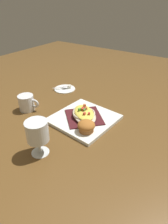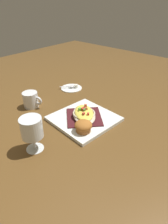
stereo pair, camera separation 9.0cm
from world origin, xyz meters
name	(u,v)px [view 2 (the right image)]	position (x,y,z in m)	size (l,w,h in m)	color
ground_plane	(84,120)	(0.00, 0.00, 0.00)	(2.60, 2.60, 0.00)	brown
square_plate	(84,119)	(0.00, 0.00, 0.01)	(0.27, 0.27, 0.02)	white
folded_napkin	(84,117)	(0.00, 0.00, 0.02)	(0.17, 0.16, 0.00)	#45171C
gratin_dish	(84,114)	(0.00, 0.00, 0.04)	(0.19, 0.20, 0.04)	beige
muffin	(83,126)	(-0.08, -0.07, 0.04)	(0.08, 0.08, 0.05)	#A0602D
coffee_mug	(31,100)	(-0.09, 0.30, 0.04)	(0.08, 0.11, 0.08)	white
stemmed_glass	(32,129)	(-0.28, 0.01, 0.09)	(0.08, 0.08, 0.14)	white
creamer_saucer	(71,88)	(0.22, 0.30, 0.00)	(0.13, 0.13, 0.01)	white
spoon	(71,86)	(0.21, 0.30, 0.01)	(0.08, 0.08, 0.01)	silver
creamer_cup_0	(76,86)	(0.24, 0.28, 0.02)	(0.02, 0.02, 0.02)	white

